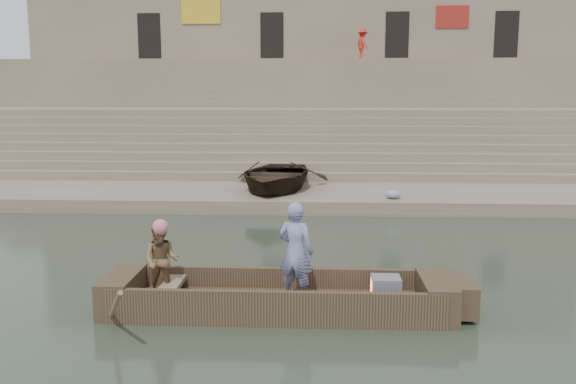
# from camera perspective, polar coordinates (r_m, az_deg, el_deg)

# --- Properties ---
(ground) EXTENTS (120.00, 120.00, 0.00)m
(ground) POSITION_cam_1_polar(r_m,az_deg,el_deg) (11.74, -0.49, -8.17)
(ground) COLOR #2C3729
(ground) RESTS_ON ground
(lower_landing) EXTENTS (32.00, 4.00, 0.40)m
(lower_landing) POSITION_cam_1_polar(r_m,az_deg,el_deg) (19.47, 0.88, -0.48)
(lower_landing) COLOR gray
(lower_landing) RESTS_ON ground
(mid_landing) EXTENTS (32.00, 3.00, 2.80)m
(mid_landing) POSITION_cam_1_polar(r_m,az_deg,el_deg) (26.76, 1.44, 4.82)
(mid_landing) COLOR gray
(mid_landing) RESTS_ON ground
(upper_landing) EXTENTS (32.00, 3.00, 5.20)m
(upper_landing) POSITION_cam_1_polar(r_m,az_deg,el_deg) (33.69, 1.75, 7.81)
(upper_landing) COLOR gray
(upper_landing) RESTS_ON ground
(ghat_steps) EXTENTS (32.00, 11.00, 5.20)m
(ghat_steps) POSITION_cam_1_polar(r_m,az_deg,el_deg) (28.42, 1.53, 5.90)
(ghat_steps) COLOR gray
(ghat_steps) RESTS_ON ground
(building_wall) EXTENTS (32.00, 5.07, 11.20)m
(building_wall) POSITION_cam_1_polar(r_m,az_deg,el_deg) (37.73, 1.90, 12.54)
(building_wall) COLOR gray
(building_wall) RESTS_ON ground
(main_rowboat) EXTENTS (5.00, 1.30, 0.22)m
(main_rowboat) POSITION_cam_1_polar(r_m,az_deg,el_deg) (10.05, -1.01, -10.58)
(main_rowboat) COLOR brown
(main_rowboat) RESTS_ON ground
(rowboat_trim) EXTENTS (6.04, 2.63, 1.90)m
(rowboat_trim) POSITION_cam_1_polar(r_m,az_deg,el_deg) (9.97, 0.19, -9.55)
(rowboat_trim) COLOR brown
(rowboat_trim) RESTS_ON ground
(standing_man) EXTENTS (0.69, 0.57, 1.61)m
(standing_man) POSITION_cam_1_polar(r_m,az_deg,el_deg) (9.73, 0.73, -5.59)
(standing_man) COLOR navy
(standing_man) RESTS_ON main_rowboat
(rowing_man) EXTENTS (0.61, 0.49, 1.23)m
(rowing_man) POSITION_cam_1_polar(r_m,az_deg,el_deg) (10.13, -11.76, -6.31)
(rowing_man) COLOR #287A3D
(rowing_man) RESTS_ON main_rowboat
(television) EXTENTS (0.46, 0.42, 0.40)m
(television) POSITION_cam_1_polar(r_m,az_deg,el_deg) (9.99, 9.06, -8.95)
(television) COLOR slate
(television) RESTS_ON main_rowboat
(beached_rowboat) EXTENTS (3.63, 4.75, 0.92)m
(beached_rowboat) POSITION_cam_1_polar(r_m,az_deg,el_deg) (19.65, -1.21, 1.56)
(beached_rowboat) COLOR #2D2116
(beached_rowboat) RESTS_ON lower_landing
(pedestrian) EXTENTS (0.88, 1.14, 1.56)m
(pedestrian) POSITION_cam_1_polar(r_m,az_deg,el_deg) (32.94, 6.99, 13.59)
(pedestrian) COLOR red
(pedestrian) RESTS_ON upper_landing
(cloth_bundles) EXTENTS (11.86, 2.78, 0.26)m
(cloth_bundles) POSITION_cam_1_polar(r_m,az_deg,el_deg) (19.20, 13.26, 0.14)
(cloth_bundles) COLOR #3F5999
(cloth_bundles) RESTS_ON lower_landing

